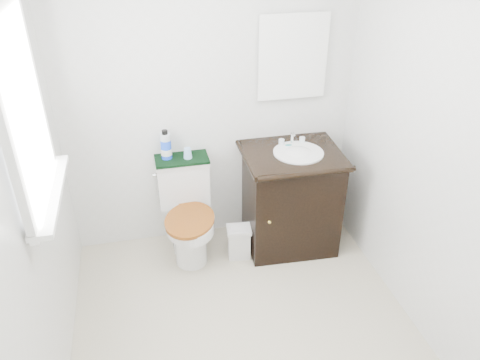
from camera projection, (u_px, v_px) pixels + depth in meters
name	position (u px, v px, depth m)	size (l,w,h in m)	color
floor	(248.00, 336.00, 3.01)	(2.40, 2.40, 0.00)	#B5A992
wall_back	(210.00, 95.00, 3.41)	(2.40, 2.40, 0.00)	silver
wall_left	(23.00, 201.00, 2.19)	(2.40, 2.40, 0.00)	silver
wall_right	(440.00, 153.00, 2.62)	(2.40, 2.40, 0.00)	silver
window	(21.00, 111.00, 2.23)	(0.02, 0.70, 0.90)	white
mirror	(293.00, 57.00, 3.39)	(0.50, 0.02, 0.60)	silver
toilet	(187.00, 215.00, 3.61)	(0.46, 0.66, 0.75)	silver
vanity	(291.00, 196.00, 3.66)	(0.74, 0.65, 0.92)	black
trash_bin	(239.00, 242.00, 3.64)	(0.20, 0.17, 0.27)	silver
towel	(182.00, 159.00, 3.50)	(0.40, 0.22, 0.02)	black
mouthwash_bottle	(166.00, 146.00, 3.44)	(0.08, 0.08, 0.23)	blue
cup	(188.00, 153.00, 3.47)	(0.06, 0.06, 0.08)	#91BCEE
soap_bar	(288.00, 145.00, 3.54)	(0.07, 0.04, 0.02)	#166E6C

